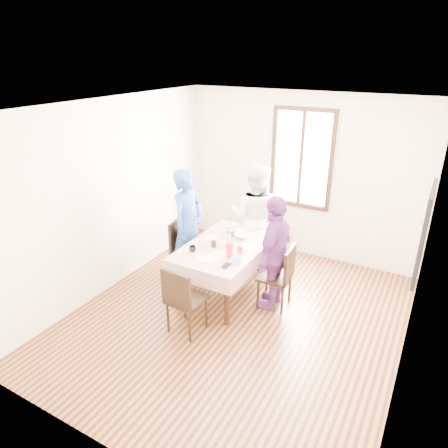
{
  "coord_description": "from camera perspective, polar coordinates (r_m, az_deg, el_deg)",
  "views": [
    {
      "loc": [
        2.02,
        -3.96,
        3.26
      ],
      "look_at": [
        -0.42,
        0.43,
        1.1
      ],
      "focal_mm": 32.57,
      "sensor_mm": 36.0,
      "label": 1
    }
  ],
  "objects": [
    {
      "name": "butter_tub",
      "position": [
        5.18,
        1.78,
        -5.13
      ],
      "size": [
        0.14,
        0.14,
        0.07
      ],
      "primitive_type": "cylinder",
      "color": "white",
      "rests_on": "tablecloth"
    },
    {
      "name": "mug_black",
      "position": [
        5.48,
        -4.44,
        -3.5
      ],
      "size": [
        0.12,
        0.12,
        0.08
      ],
      "primitive_type": "imported",
      "rotation": [
        0.0,
        0.0,
        -0.26
      ],
      "color": "black",
      "rests_on": "tablecloth"
    },
    {
      "name": "smartphone",
      "position": [
        5.12,
        0.32,
        -5.85
      ],
      "size": [
        0.08,
        0.16,
        0.01
      ],
      "primitive_type": "cube",
      "color": "black",
      "rests_on": "tablecloth"
    },
    {
      "name": "dining_table",
      "position": [
        5.83,
        0.24,
        -6.39
      ],
      "size": [
        0.88,
        1.44,
        0.75
      ],
      "primitive_type": "cube",
      "color": "black",
      "rests_on": "ground"
    },
    {
      "name": "person_left",
      "position": [
        6.06,
        -5.06,
        -0.22
      ],
      "size": [
        0.43,
        0.64,
        1.71
      ],
      "primitive_type": "imported",
      "rotation": [
        0.0,
        0.0,
        1.54
      ],
      "color": "navy",
      "rests_on": "ground"
    },
    {
      "name": "juice_carton",
      "position": [
        5.28,
        0.78,
        -3.66
      ],
      "size": [
        0.07,
        0.07,
        0.21
      ],
      "primitive_type": "cube",
      "color": "red",
      "rests_on": "tablecloth"
    },
    {
      "name": "mug_flag",
      "position": [
        5.43,
        2.24,
        -3.71
      ],
      "size": [
        0.09,
        0.09,
        0.08
      ],
      "primitive_type": "imported",
      "rotation": [
        0.0,
        0.0,
        0.16
      ],
      "color": "red",
      "rests_on": "tablecloth"
    },
    {
      "name": "mug_green",
      "position": [
        5.92,
        1.0,
        -1.34
      ],
      "size": [
        0.13,
        0.13,
        0.07
      ],
      "primitive_type": "imported",
      "rotation": [
        0.0,
        0.0,
        -0.76
      ],
      "color": "#0C7226",
      "rests_on": "tablecloth"
    },
    {
      "name": "person_right",
      "position": [
        5.4,
        7.16,
        -4.03
      ],
      "size": [
        0.4,
        0.94,
        1.6
      ],
      "primitive_type": "imported",
      "rotation": [
        0.0,
        0.0,
        -1.56
      ],
      "color": "#642B6E",
      "rests_on": "ground"
    },
    {
      "name": "serving_bowl",
      "position": [
        5.87,
        2.55,
        -1.64
      ],
      "size": [
        0.23,
        0.23,
        0.05
      ],
      "primitive_type": "imported",
      "rotation": [
        0.0,
        0.0,
        -0.09
      ],
      "color": "white",
      "rests_on": "tablecloth"
    },
    {
      "name": "jam_jar",
      "position": [
        5.58,
        -1.46,
        -2.79
      ],
      "size": [
        0.07,
        0.07,
        0.1
      ],
      "primitive_type": "cylinder",
      "color": "black",
      "rests_on": "tablecloth"
    },
    {
      "name": "ground",
      "position": [
        5.51,
        1.73,
        -12.99
      ],
      "size": [
        4.5,
        4.5,
        0.0
      ],
      "primitive_type": "plane",
      "color": "black",
      "rests_on": "ground"
    },
    {
      "name": "person_far",
      "position": [
        6.41,
        4.46,
        1.05
      ],
      "size": [
        0.89,
        0.74,
        1.69
      ],
      "primitive_type": "imported",
      "rotation": [
        0.0,
        0.0,
        3.26
      ],
      "color": "white",
      "rests_on": "ground"
    },
    {
      "name": "chair_far",
      "position": [
        6.58,
        4.42,
        -2.04
      ],
      "size": [
        0.46,
        0.46,
        0.91
      ],
      "primitive_type": "cube",
      "rotation": [
        0.0,
        0.0,
        3.04
      ],
      "color": "black",
      "rests_on": "ground"
    },
    {
      "name": "flower_bunch",
      "position": [
        5.58,
        0.57,
        -1.0
      ],
      "size": [
        0.09,
        0.09,
        0.1
      ],
      "primitive_type": null,
      "color": "yellow",
      "rests_on": "flower_vase"
    },
    {
      "name": "back_wall",
      "position": [
        6.81,
        10.72,
        6.55
      ],
      "size": [
        4.0,
        0.0,
        4.0
      ],
      "primitive_type": "plane",
      "rotation": [
        1.57,
        0.0,
        0.0
      ],
      "color": "beige",
      "rests_on": "ground"
    },
    {
      "name": "chair_left",
      "position": [
        6.24,
        -5.09,
        -3.57
      ],
      "size": [
        0.47,
        0.47,
        0.91
      ],
      "primitive_type": "cube",
      "rotation": [
        0.0,
        0.0,
        -1.44
      ],
      "color": "black",
      "rests_on": "ground"
    },
    {
      "name": "window_pane",
      "position": [
        6.72,
        10.88,
        8.98
      ],
      "size": [
        0.9,
        0.02,
        1.5
      ],
      "primitive_type": "cube",
      "color": "white",
      "rests_on": "back_wall"
    },
    {
      "name": "plate_left",
      "position": [
        5.87,
        -1.89,
        -1.87
      ],
      "size": [
        0.2,
        0.2,
        0.01
      ],
      "primitive_type": "cylinder",
      "color": "white",
      "rests_on": "tablecloth"
    },
    {
      "name": "chair_right",
      "position": [
        5.56,
        7.17,
        -7.25
      ],
      "size": [
        0.45,
        0.45,
        0.91
      ],
      "primitive_type": "cube",
      "rotation": [
        0.0,
        0.0,
        1.64
      ],
      "color": "black",
      "rests_on": "ground"
    },
    {
      "name": "right_wall",
      "position": [
        4.4,
        25.84,
        -4.99
      ],
      "size": [
        0.0,
        4.5,
        4.5
      ],
      "primitive_type": "plane",
      "rotation": [
        1.57,
        0.0,
        -1.57
      ],
      "color": "beige",
      "rests_on": "ground"
    },
    {
      "name": "plate_near",
      "position": [
        5.27,
        -2.66,
        -4.97
      ],
      "size": [
        0.2,
        0.2,
        0.01
      ],
      "primitive_type": "cylinder",
      "color": "white",
      "rests_on": "tablecloth"
    },
    {
      "name": "chair_near",
      "position": [
        5.07,
        -5.27,
        -10.41
      ],
      "size": [
        0.45,
        0.45,
        0.91
      ],
      "primitive_type": "cube",
      "rotation": [
        0.0,
        0.0,
        -0.07
      ],
      "color": "black",
      "rests_on": "ground"
    },
    {
      "name": "art_poster",
      "position": [
        4.59,
        26.36,
        -1.14
      ],
      "size": [
        0.04,
        0.76,
        0.96
      ],
      "primitive_type": "cube",
      "color": "red",
      "rests_on": "right_wall"
    },
    {
      "name": "flower_vase",
      "position": [
        5.63,
        0.56,
        -2.18
      ],
      "size": [
        0.08,
        0.08,
        0.16
      ],
      "primitive_type": "cylinder",
      "color": "silver",
      "rests_on": "tablecloth"
    },
    {
      "name": "butter_lid",
      "position": [
        5.16,
        1.78,
        -4.74
      ],
      "size": [
        0.12,
        0.12,
        0.01
      ],
      "primitive_type": "cylinder",
      "color": "blue",
      "rests_on": "butter_tub"
    },
    {
      "name": "tablecloth",
      "position": [
        5.65,
        0.25,
        -3.03
      ],
      "size": [
        1.0,
        1.56,
        0.01
      ],
      "primitive_type": "cube",
      "color": "#54050B",
      "rests_on": "dining_table"
    },
    {
      "name": "window_frame",
      "position": [
        6.71,
        10.85,
        8.96
      ],
      "size": [
        1.02,
        0.06,
        1.62
      ],
      "primitive_type": "cube",
      "color": "black",
      "rests_on": "back_wall"
    },
    {
      "name": "plate_right",
      "position": [
        5.6,
        3.19,
        -3.21
      ],
      "size": [
        0.2,
        0.2,
        0.01
      ],
      "primitive_type": "cylinder",
      "color": "white",
      "rests_on": "tablecloth"
    },
    {
      "name": "drinking_glass",
      "position": [
        5.58,
        -2.76,
        -2.69
      ],
      "size": [
        0.08,
        0.08,
        0.11
      ],
      "primitive_type": "cylinder",
      "color": "silver",
      "rests_on": "tablecloth"
    },
    {
      "name": "plate_far",
      "position": [
        6.1,
        2.56,
        -0.87
      ],
      "size": [
        0.2,
        0.2,
        0.01
      ],
      "primitive_type": "cylinder",
      "color": "white",
      "rests_on": "tablecloth"
    }
  ]
}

